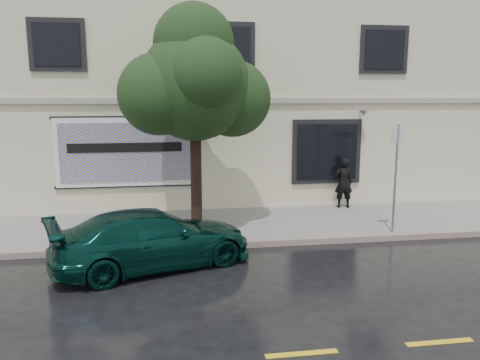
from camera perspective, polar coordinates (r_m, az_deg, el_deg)
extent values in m
plane|color=black|center=(10.50, 2.19, -10.72)|extent=(90.00, 90.00, 0.00)
cube|color=gray|center=(13.52, -0.36, -5.54)|extent=(20.00, 3.50, 0.15)
cube|color=gray|center=(11.87, 0.84, -7.82)|extent=(20.00, 0.18, 0.16)
cube|color=gold|center=(7.42, 7.53, -20.24)|extent=(19.00, 0.12, 0.01)
cube|color=beige|center=(18.72, -2.91, 9.48)|extent=(20.00, 8.00, 7.00)
cube|color=#9E9984|center=(14.70, -1.34, 9.66)|extent=(20.00, 0.12, 0.18)
cube|color=black|center=(15.54, 10.50, 3.42)|extent=(2.30, 0.10, 2.10)
cube|color=black|center=(15.48, 10.57, 3.40)|extent=(2.00, 0.05, 1.80)
cube|color=black|center=(14.94, -21.46, 15.13)|extent=(1.30, 0.05, 1.20)
cube|color=black|center=(14.71, -1.33, 15.90)|extent=(1.30, 0.05, 1.20)
cube|color=black|center=(16.12, 17.24, 14.96)|extent=(1.30, 0.05, 1.20)
cube|color=white|center=(14.72, -13.77, 3.31)|extent=(4.20, 0.06, 2.10)
cube|color=gold|center=(14.68, -13.79, 3.30)|extent=(3.90, 0.04, 1.80)
cube|color=black|center=(14.91, -13.59, -0.68)|extent=(4.30, 0.10, 0.10)
cube|color=black|center=(14.67, -13.94, 7.40)|extent=(4.30, 0.10, 0.10)
cube|color=black|center=(14.63, -13.82, 3.86)|extent=(3.40, 0.02, 0.28)
imported|color=#072E28|center=(10.59, -10.56, -7.04)|extent=(4.80, 3.29, 1.28)
imported|color=black|center=(15.52, 12.51, -0.33)|extent=(0.63, 0.44, 1.63)
imported|color=black|center=(15.34, 12.69, 4.16)|extent=(1.44, 1.44, 0.81)
cylinder|color=black|center=(12.45, -5.36, -0.16)|extent=(0.30, 0.30, 2.73)
sphere|color=black|center=(12.25, -5.56, 11.42)|extent=(2.85, 2.85, 2.85)
cylinder|color=gray|center=(12.92, 18.40, 0.09)|extent=(0.06, 0.06, 2.89)
cube|color=silver|center=(12.77, 18.70, 5.24)|extent=(0.36, 0.04, 0.47)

